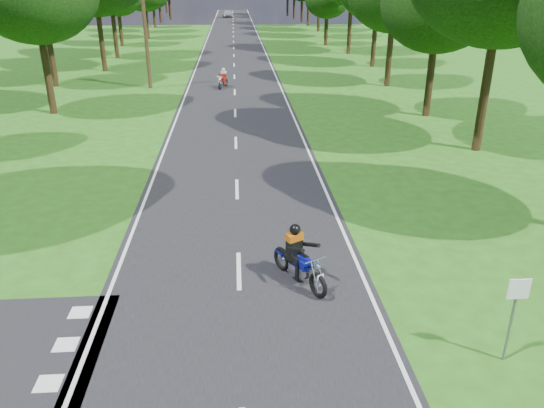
{
  "coord_description": "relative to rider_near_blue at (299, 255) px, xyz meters",
  "views": [
    {
      "loc": [
        0.03,
        -10.56,
        7.42
      ],
      "look_at": [
        1.05,
        4.0,
        1.1
      ],
      "focal_mm": 35.0,
      "sensor_mm": 36.0,
      "label": 1
    }
  ],
  "objects": [
    {
      "name": "telegraph_pole",
      "position": [
        -7.56,
        26.72,
        3.25
      ],
      "size": [
        1.2,
        0.26,
        8.0
      ],
      "color": "#382616",
      "rests_on": "ground"
    },
    {
      "name": "distant_car",
      "position": [
        -2.56,
        94.64,
        -0.09
      ],
      "size": [
        2.01,
        4.3,
        1.42
      ],
      "primitive_type": "imported",
      "rotation": [
        0.0,
        0.0,
        0.08
      ],
      "color": "#B6B8BD",
      "rests_on": "main_road"
    },
    {
      "name": "road_markings",
      "position": [
        -1.7,
        46.84,
        -0.8
      ],
      "size": [
        7.4,
        140.0,
        0.01
      ],
      "color": "silver",
      "rests_on": "main_road"
    },
    {
      "name": "ground",
      "position": [
        -1.56,
        -1.28,
        -0.82
      ],
      "size": [
        160.0,
        160.0,
        0.0
      ],
      "primitive_type": "plane",
      "color": "#295112",
      "rests_on": "ground"
    },
    {
      "name": "road_sign",
      "position": [
        3.94,
        -3.3,
        0.52
      ],
      "size": [
        0.45,
        0.07,
        2.0
      ],
      "color": "slate",
      "rests_on": "ground"
    },
    {
      "name": "main_road",
      "position": [
        -1.56,
        48.72,
        -0.81
      ],
      "size": [
        7.0,
        140.0,
        0.02
      ],
      "primitive_type": "cube",
      "color": "black",
      "rests_on": "ground"
    },
    {
      "name": "rider_near_blue",
      "position": [
        0.0,
        0.0,
        0.0
      ],
      "size": [
        1.5,
        2.0,
        1.61
      ],
      "primitive_type": null,
      "rotation": [
        0.0,
        0.0,
        0.51
      ],
      "color": "navy",
      "rests_on": "main_road"
    },
    {
      "name": "rider_far_red",
      "position": [
        -2.37,
        26.32,
        -0.12
      ],
      "size": [
        1.0,
        1.73,
        1.37
      ],
      "primitive_type": null,
      "rotation": [
        0.0,
        0.0,
        -0.3
      ],
      "color": "#9A160B",
      "rests_on": "main_road"
    }
  ]
}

